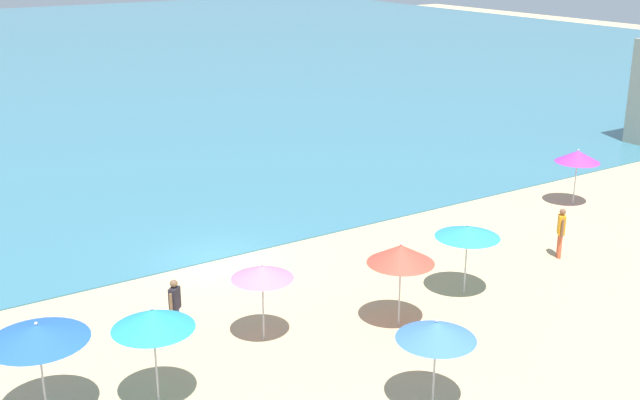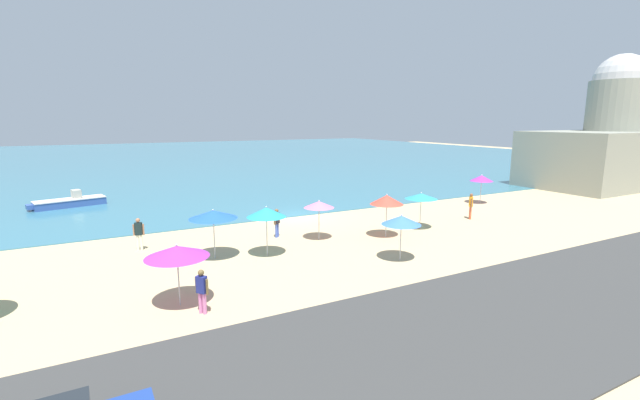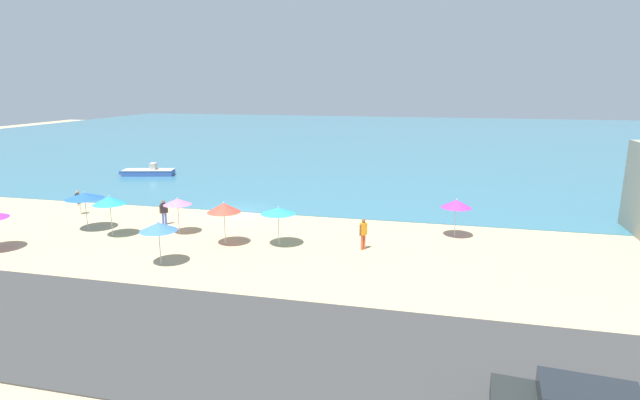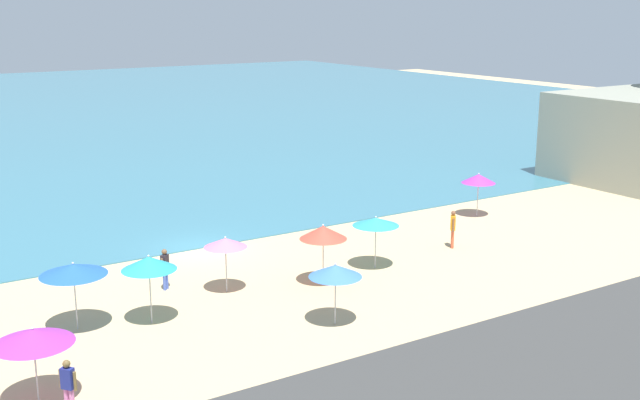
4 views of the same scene
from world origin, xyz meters
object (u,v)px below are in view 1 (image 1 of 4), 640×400
at_px(beach_umbrella_8, 153,319).
at_px(bather_0, 561,230).
at_px(bather_3, 175,304).
at_px(beach_umbrella_6, 37,333).
at_px(beach_umbrella_4, 578,156).
at_px(beach_umbrella_5, 401,254).
at_px(beach_umbrella_2, 436,330).
at_px(beach_umbrella_0, 468,232).
at_px(beach_umbrella_1, 262,272).

bearing_deg(beach_umbrella_8, bather_0, 3.73).
bearing_deg(bather_3, beach_umbrella_6, -152.99).
relative_size(beach_umbrella_4, beach_umbrella_6, 0.97).
bearing_deg(beach_umbrella_5, beach_umbrella_2, -117.38).
bearing_deg(beach_umbrella_6, beach_umbrella_0, -1.15).
xyz_separation_m(beach_umbrella_0, beach_umbrella_2, (-5.09, -4.37, -0.07)).
distance_m(beach_umbrella_5, bather_0, 8.17).
bearing_deg(bather_3, beach_umbrella_1, -39.22).
height_order(beach_umbrella_6, bather_3, beach_umbrella_6).
distance_m(beach_umbrella_6, beach_umbrella_8, 2.61).
xyz_separation_m(beach_umbrella_1, beach_umbrella_6, (-6.23, -0.57, 0.18)).
relative_size(beach_umbrella_0, beach_umbrella_6, 0.94).
relative_size(beach_umbrella_5, bather_3, 1.51).
bearing_deg(beach_umbrella_2, bather_3, 118.86).
relative_size(beach_umbrella_5, beach_umbrella_8, 1.00).
bearing_deg(beach_umbrella_5, bather_0, 6.91).
bearing_deg(beach_umbrella_6, beach_umbrella_5, -4.76).
relative_size(beach_umbrella_2, beach_umbrella_8, 0.90).
height_order(beach_umbrella_1, beach_umbrella_2, beach_umbrella_2).
height_order(beach_umbrella_1, beach_umbrella_8, beach_umbrella_8).
bearing_deg(beach_umbrella_0, beach_umbrella_2, -139.36).
distance_m(beach_umbrella_2, bather_3, 7.84).
xyz_separation_m(beach_umbrella_0, beach_umbrella_6, (-13.10, 0.26, 0.14)).
bearing_deg(beach_umbrella_8, beach_umbrella_0, 3.28).
relative_size(beach_umbrella_4, bather_0, 1.33).
relative_size(beach_umbrella_0, beach_umbrella_8, 0.91).
height_order(beach_umbrella_1, beach_umbrella_4, beach_umbrella_4).
bearing_deg(beach_umbrella_8, beach_umbrella_2, -34.07).
bearing_deg(beach_umbrella_5, beach_umbrella_8, -179.68).
xyz_separation_m(beach_umbrella_2, beach_umbrella_6, (-8.01, 4.63, 0.21)).
bearing_deg(beach_umbrella_8, beach_umbrella_1, 20.97).
bearing_deg(bather_3, beach_umbrella_0, -15.42).
bearing_deg(bather_3, beach_umbrella_8, -120.65).
relative_size(beach_umbrella_4, beach_umbrella_8, 0.94).
distance_m(beach_umbrella_2, beach_umbrella_5, 4.28).
bearing_deg(beach_umbrella_4, beach_umbrella_6, -170.61).
xyz_separation_m(beach_umbrella_0, beach_umbrella_1, (-6.87, 0.83, -0.04)).
distance_m(beach_umbrella_0, beach_umbrella_5, 3.17).
bearing_deg(bather_0, beach_umbrella_1, 177.91).
distance_m(beach_umbrella_6, bather_3, 4.95).
relative_size(beach_umbrella_8, bather_0, 1.42).
xyz_separation_m(beach_umbrella_1, beach_umbrella_2, (1.79, -5.20, -0.03)).
relative_size(beach_umbrella_0, beach_umbrella_1, 1.01).
bearing_deg(beach_umbrella_1, beach_umbrella_0, -6.92).
bearing_deg(beach_umbrella_2, beach_umbrella_1, 108.95).
height_order(beach_umbrella_4, beach_umbrella_8, beach_umbrella_8).
distance_m(beach_umbrella_0, bather_3, 9.23).
bearing_deg(bather_0, beach_umbrella_5, -173.09).
bearing_deg(beach_umbrella_8, beach_umbrella_6, 160.44).
bearing_deg(bather_0, beach_umbrella_2, -154.48).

